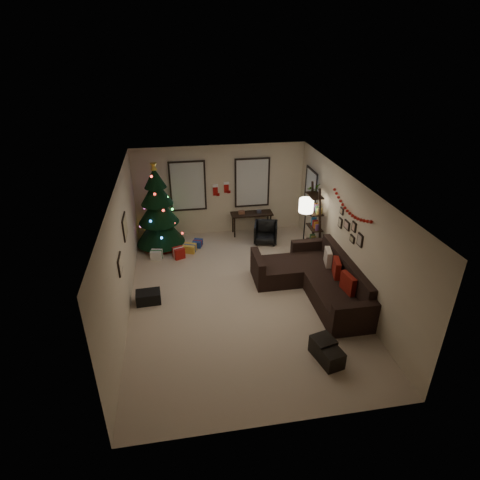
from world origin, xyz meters
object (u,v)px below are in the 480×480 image
object	(u,v)px
christmas_tree	(158,212)
desk	(252,216)
bookshelf	(315,223)
desk_chair	(266,233)
sofa	(316,280)

from	to	relation	value
christmas_tree	desk	distance (m)	2.79
bookshelf	christmas_tree	bearing A→B (deg)	162.71
desk_chair	desk	bearing A→B (deg)	129.58
desk	bookshelf	world-z (taller)	bookshelf
sofa	desk	bearing A→B (deg)	105.36
christmas_tree	desk	xyz separation A→B (m)	(2.73, 0.37, -0.45)
christmas_tree	bookshelf	xyz separation A→B (m)	(4.13, -1.29, -0.06)
desk_chair	bookshelf	distance (m)	1.64
christmas_tree	desk_chair	world-z (taller)	christmas_tree
desk_chair	bookshelf	bearing A→B (deg)	-27.20
sofa	desk_chair	distance (m)	2.73
christmas_tree	bookshelf	bearing A→B (deg)	-17.29
sofa	bookshelf	size ratio (longest dim) A/B	1.46
christmas_tree	sofa	xyz separation A→B (m)	(3.64, -2.94, -0.75)
sofa	desk_chair	size ratio (longest dim) A/B	4.84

